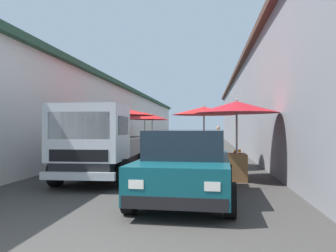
{
  "coord_description": "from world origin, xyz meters",
  "views": [
    {
      "loc": [
        -3.67,
        -1.66,
        1.51
      ],
      "look_at": [
        11.96,
        0.26,
        1.57
      ],
      "focal_mm": 35.27,
      "sensor_mm": 36.0,
      "label": 1
    }
  ],
  "objects_px": {
    "fruit_stall_near_right": "(145,121)",
    "delivery_truck": "(98,145)",
    "fruit_stall_far_left": "(236,119)",
    "vendor_in_shade": "(103,141)",
    "fruit_stall_far_right": "(152,123)",
    "fruit_stall_mid_lane": "(115,118)",
    "fruit_stall_near_left": "(205,118)",
    "plastic_stool": "(136,149)",
    "hatchback_car": "(187,164)",
    "parked_scooter": "(204,152)",
    "vendor_by_crates": "(218,138)"
  },
  "relations": [
    {
      "from": "fruit_stall_near_right",
      "to": "delivery_truck",
      "type": "bearing_deg",
      "value": -176.22
    },
    {
      "from": "fruit_stall_far_left",
      "to": "vendor_in_shade",
      "type": "bearing_deg",
      "value": 52.27
    },
    {
      "from": "fruit_stall_far_right",
      "to": "fruit_stall_mid_lane",
      "type": "bearing_deg",
      "value": -178.1
    },
    {
      "from": "fruit_stall_near_left",
      "to": "plastic_stool",
      "type": "distance_m",
      "value": 6.53
    },
    {
      "from": "fruit_stall_near_left",
      "to": "vendor_in_shade",
      "type": "bearing_deg",
      "value": 74.55
    },
    {
      "from": "hatchback_car",
      "to": "plastic_stool",
      "type": "xyz_separation_m",
      "value": [
        10.6,
        3.47,
        -0.41
      ]
    },
    {
      "from": "hatchback_car",
      "to": "parked_scooter",
      "type": "xyz_separation_m",
      "value": [
        7.08,
        -0.25,
        -0.29
      ]
    },
    {
      "from": "fruit_stall_near_left",
      "to": "delivery_truck",
      "type": "xyz_separation_m",
      "value": [
        -3.76,
        2.86,
        -0.83
      ]
    },
    {
      "from": "fruit_stall_mid_lane",
      "to": "hatchback_car",
      "type": "relative_size",
      "value": 0.73
    },
    {
      "from": "vendor_by_crates",
      "to": "parked_scooter",
      "type": "relative_size",
      "value": 0.93
    },
    {
      "from": "fruit_stall_mid_lane",
      "to": "vendor_in_shade",
      "type": "xyz_separation_m",
      "value": [
        1.68,
        1.04,
        -0.91
      ]
    },
    {
      "from": "fruit_stall_near_left",
      "to": "parked_scooter",
      "type": "relative_size",
      "value": 1.44
    },
    {
      "from": "fruit_stall_near_left",
      "to": "fruit_stall_far_left",
      "type": "bearing_deg",
      "value": -162.21
    },
    {
      "from": "fruit_stall_far_left",
      "to": "plastic_stool",
      "type": "bearing_deg",
      "value": 30.48
    },
    {
      "from": "vendor_by_crates",
      "to": "plastic_stool",
      "type": "relative_size",
      "value": 3.62
    },
    {
      "from": "hatchback_car",
      "to": "delivery_truck",
      "type": "bearing_deg",
      "value": 55.66
    },
    {
      "from": "fruit_stall_near_left",
      "to": "fruit_stall_far_right",
      "type": "relative_size",
      "value": 0.99
    },
    {
      "from": "fruit_stall_mid_lane",
      "to": "hatchback_car",
      "type": "xyz_separation_m",
      "value": [
        -5.03,
        -3.01,
        -1.11
      ]
    },
    {
      "from": "fruit_stall_mid_lane",
      "to": "delivery_truck",
      "type": "xyz_separation_m",
      "value": [
        -3.28,
        -0.46,
        -0.81
      ]
    },
    {
      "from": "fruit_stall_far_right",
      "to": "delivery_truck",
      "type": "distance_m",
      "value": 13.11
    },
    {
      "from": "hatchback_car",
      "to": "parked_scooter",
      "type": "distance_m",
      "value": 7.09
    },
    {
      "from": "vendor_in_shade",
      "to": "parked_scooter",
      "type": "bearing_deg",
      "value": -85.08
    },
    {
      "from": "delivery_truck",
      "to": "vendor_by_crates",
      "type": "distance_m",
      "value": 11.1
    },
    {
      "from": "plastic_stool",
      "to": "fruit_stall_far_left",
      "type": "bearing_deg",
      "value": -149.52
    },
    {
      "from": "fruit_stall_near_right",
      "to": "fruit_stall_far_left",
      "type": "bearing_deg",
      "value": -154.2
    },
    {
      "from": "fruit_stall_near_left",
      "to": "vendor_in_shade",
      "type": "relative_size",
      "value": 1.5
    },
    {
      "from": "fruit_stall_far_right",
      "to": "vendor_in_shade",
      "type": "bearing_deg",
      "value": 174.95
    },
    {
      "from": "fruit_stall_mid_lane",
      "to": "fruit_stall_near_right",
      "type": "relative_size",
      "value": 1.18
    },
    {
      "from": "vendor_by_crates",
      "to": "plastic_stool",
      "type": "bearing_deg",
      "value": 110.25
    },
    {
      "from": "hatchback_car",
      "to": "fruit_stall_near_right",
      "type": "bearing_deg",
      "value": 15.23
    },
    {
      "from": "fruit_stall_far_left",
      "to": "vendor_in_shade",
      "type": "distance_m",
      "value": 6.72
    },
    {
      "from": "delivery_truck",
      "to": "parked_scooter",
      "type": "height_order",
      "value": "delivery_truck"
    },
    {
      "from": "fruit_stall_far_left",
      "to": "delivery_truck",
      "type": "distance_m",
      "value": 3.95
    },
    {
      "from": "fruit_stall_far_right",
      "to": "vendor_by_crates",
      "type": "xyz_separation_m",
      "value": [
        -2.56,
        -4.35,
        -0.89
      ]
    },
    {
      "from": "fruit_stall_far_left",
      "to": "hatchback_car",
      "type": "distance_m",
      "value": 3.07
    },
    {
      "from": "plastic_stool",
      "to": "hatchback_car",
      "type": "bearing_deg",
      "value": -161.9
    },
    {
      "from": "fruit_stall_near_right",
      "to": "parked_scooter",
      "type": "bearing_deg",
      "value": -143.81
    },
    {
      "from": "fruit_stall_far_left",
      "to": "fruit_stall_near_left",
      "type": "bearing_deg",
      "value": 17.79
    },
    {
      "from": "fruit_stall_mid_lane",
      "to": "parked_scooter",
      "type": "distance_m",
      "value": 4.1
    },
    {
      "from": "fruit_stall_far_right",
      "to": "hatchback_car",
      "type": "bearing_deg",
      "value": -167.31
    },
    {
      "from": "hatchback_car",
      "to": "parked_scooter",
      "type": "bearing_deg",
      "value": -2.04
    },
    {
      "from": "fruit_stall_mid_lane",
      "to": "fruit_stall_far_right",
      "type": "relative_size",
      "value": 1.18
    },
    {
      "from": "fruit_stall_far_left",
      "to": "parked_scooter",
      "type": "bearing_deg",
      "value": 12.35
    },
    {
      "from": "hatchback_car",
      "to": "vendor_by_crates",
      "type": "distance_m",
      "value": 12.3
    },
    {
      "from": "vendor_in_shade",
      "to": "plastic_stool",
      "type": "xyz_separation_m",
      "value": [
        3.89,
        -0.59,
        -0.61
      ]
    },
    {
      "from": "fruit_stall_far_right",
      "to": "plastic_stool",
      "type": "relative_size",
      "value": 5.64
    },
    {
      "from": "fruit_stall_mid_lane",
      "to": "vendor_by_crates",
      "type": "xyz_separation_m",
      "value": [
        7.23,
        -4.02,
        -0.95
      ]
    },
    {
      "from": "fruit_stall_mid_lane",
      "to": "fruit_stall_near_right",
      "type": "xyz_separation_m",
      "value": [
        6.8,
        0.21,
        -0.01
      ]
    },
    {
      "from": "hatchback_car",
      "to": "delivery_truck",
      "type": "distance_m",
      "value": 3.11
    },
    {
      "from": "fruit_stall_near_left",
      "to": "fruit_stall_far_left",
      "type": "distance_m",
      "value": 3.03
    }
  ]
}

